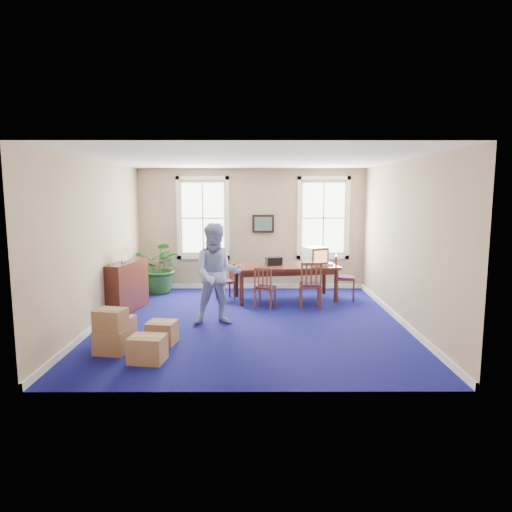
{
  "coord_description": "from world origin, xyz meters",
  "views": [
    {
      "loc": [
        0.07,
        -8.89,
        2.58
      ],
      "look_at": [
        0.1,
        0.6,
        1.25
      ],
      "focal_mm": 32.0,
      "sensor_mm": 36.0,
      "label": 1
    }
  ],
  "objects_px": {
    "conference_table": "(285,282)",
    "crt_tv": "(315,256)",
    "cardboard_boxes": "(125,328)",
    "man": "(217,274)",
    "potted_plant": "(161,267)",
    "chair_near_left": "(265,287)",
    "credenza": "(126,287)"
  },
  "relations": [
    {
      "from": "cardboard_boxes",
      "to": "crt_tv",
      "type": "bearing_deg",
      "value": 45.88
    },
    {
      "from": "credenza",
      "to": "potted_plant",
      "type": "height_order",
      "value": "potted_plant"
    },
    {
      "from": "chair_near_left",
      "to": "potted_plant",
      "type": "distance_m",
      "value": 3.07
    },
    {
      "from": "conference_table",
      "to": "potted_plant",
      "type": "relative_size",
      "value": 1.81
    },
    {
      "from": "man",
      "to": "credenza",
      "type": "distance_m",
      "value": 2.35
    },
    {
      "from": "conference_table",
      "to": "potted_plant",
      "type": "distance_m",
      "value": 3.23
    },
    {
      "from": "chair_near_left",
      "to": "credenza",
      "type": "height_order",
      "value": "credenza"
    },
    {
      "from": "chair_near_left",
      "to": "credenza",
      "type": "xyz_separation_m",
      "value": [
        -3.04,
        -0.24,
        0.07
      ]
    },
    {
      "from": "chair_near_left",
      "to": "credenza",
      "type": "bearing_deg",
      "value": 22.08
    },
    {
      "from": "conference_table",
      "to": "man",
      "type": "distance_m",
      "value": 2.63
    },
    {
      "from": "conference_table",
      "to": "cardboard_boxes",
      "type": "bearing_deg",
      "value": -137.26
    },
    {
      "from": "credenza",
      "to": "cardboard_boxes",
      "type": "bearing_deg",
      "value": -63.31
    },
    {
      "from": "crt_tv",
      "to": "cardboard_boxes",
      "type": "xyz_separation_m",
      "value": [
        -3.59,
        -3.7,
        -0.67
      ]
    },
    {
      "from": "crt_tv",
      "to": "cardboard_boxes",
      "type": "distance_m",
      "value": 5.2
    },
    {
      "from": "chair_near_left",
      "to": "man",
      "type": "bearing_deg",
      "value": 70.01
    },
    {
      "from": "potted_plant",
      "to": "crt_tv",
      "type": "bearing_deg",
      "value": -9.56
    },
    {
      "from": "conference_table",
      "to": "cardboard_boxes",
      "type": "height_order",
      "value": "conference_table"
    },
    {
      "from": "man",
      "to": "chair_near_left",
      "type": "bearing_deg",
      "value": 45.16
    },
    {
      "from": "man",
      "to": "cardboard_boxes",
      "type": "xyz_separation_m",
      "value": [
        -1.39,
        -1.54,
        -0.61
      ]
    },
    {
      "from": "crt_tv",
      "to": "man",
      "type": "distance_m",
      "value": 3.08
    },
    {
      "from": "cardboard_boxes",
      "to": "conference_table",
      "type": "bearing_deg",
      "value": 51.86
    },
    {
      "from": "conference_table",
      "to": "man",
      "type": "bearing_deg",
      "value": -134.12
    },
    {
      "from": "potted_plant",
      "to": "cardboard_boxes",
      "type": "bearing_deg",
      "value": -86.32
    },
    {
      "from": "credenza",
      "to": "conference_table",
      "type": "bearing_deg",
      "value": 28.89
    },
    {
      "from": "conference_table",
      "to": "crt_tv",
      "type": "relative_size",
      "value": 4.71
    },
    {
      "from": "chair_near_left",
      "to": "conference_table",
      "type": "bearing_deg",
      "value": -103.48
    },
    {
      "from": "credenza",
      "to": "potted_plant",
      "type": "distance_m",
      "value": 1.84
    },
    {
      "from": "man",
      "to": "potted_plant",
      "type": "bearing_deg",
      "value": 113.4
    },
    {
      "from": "conference_table",
      "to": "crt_tv",
      "type": "xyz_separation_m",
      "value": [
        0.73,
        0.06,
        0.64
      ]
    },
    {
      "from": "credenza",
      "to": "potted_plant",
      "type": "relative_size",
      "value": 1.01
    },
    {
      "from": "man",
      "to": "cardboard_boxes",
      "type": "height_order",
      "value": "man"
    },
    {
      "from": "chair_near_left",
      "to": "cardboard_boxes",
      "type": "bearing_deg",
      "value": 67.44
    }
  ]
}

